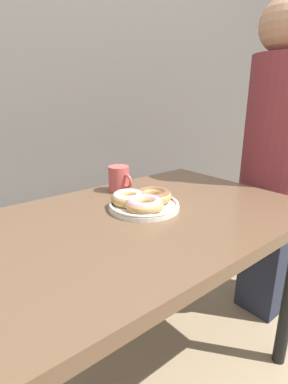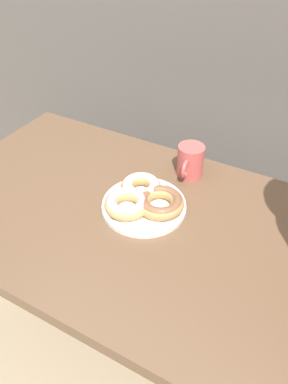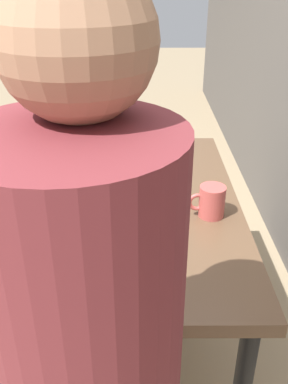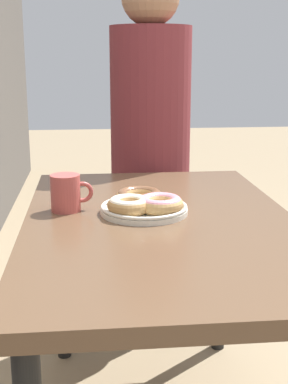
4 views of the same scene
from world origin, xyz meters
name	(u,v)px [view 4 (image 4 of 4)]	position (x,y,z in m)	size (l,w,h in m)	color
dining_table	(161,247)	(0.00, 0.32, 0.62)	(1.15, 0.72, 0.70)	brown
donut_plate	(143,203)	(0.05, 0.36, 0.73)	(0.24, 0.25, 0.06)	silver
coffee_mug	(66,192)	(0.10, 0.57, 0.75)	(0.08, 0.12, 0.10)	#B74C47
person_figure	(150,147)	(0.78, 0.26, 0.76)	(0.37, 0.32, 1.44)	#232838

